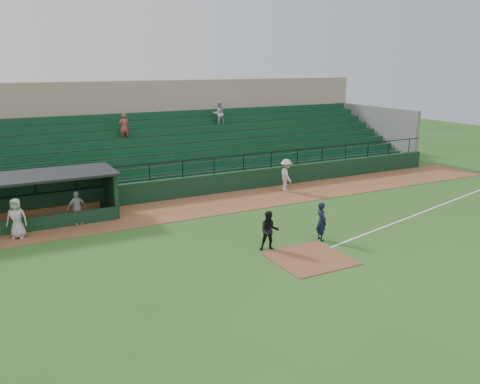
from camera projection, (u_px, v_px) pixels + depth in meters
name	position (u px, v px, depth m)	size (l,w,h in m)	color
ground	(295.00, 250.00, 20.94)	(90.00, 90.00, 0.00)	#27511A
warning_track	(215.00, 204.00, 27.78)	(40.00, 4.00, 0.03)	brown
home_plate_dirt	(309.00, 258.00, 20.08)	(3.00, 3.00, 0.03)	brown
foul_line	(412.00, 216.00, 25.59)	(18.00, 0.09, 0.01)	white
stadium_structure	(163.00, 143.00, 34.43)	(38.00, 13.08, 6.40)	black
dugout	(21.00, 196.00, 24.36)	(8.90, 3.20, 2.42)	black
batter_at_plate	(321.00, 221.00, 21.96)	(1.05, 0.72, 1.75)	black
umpire	(269.00, 231.00, 20.77)	(0.83, 0.64, 1.70)	black
runner	(286.00, 175.00, 30.28)	(1.29, 0.74, 1.99)	#ADA7A2
dugout_player_a	(77.00, 208.00, 23.99)	(0.98, 0.41, 1.67)	gray
dugout_player_b	(17.00, 218.00, 22.16)	(0.89, 0.58, 1.83)	#A8A39D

